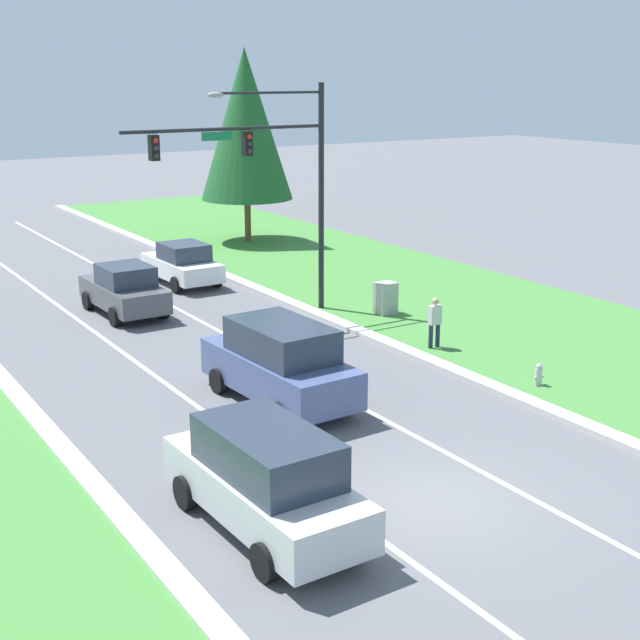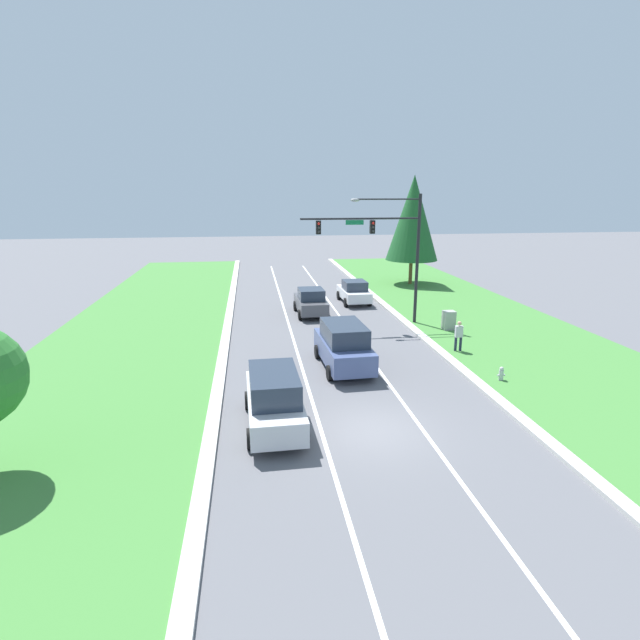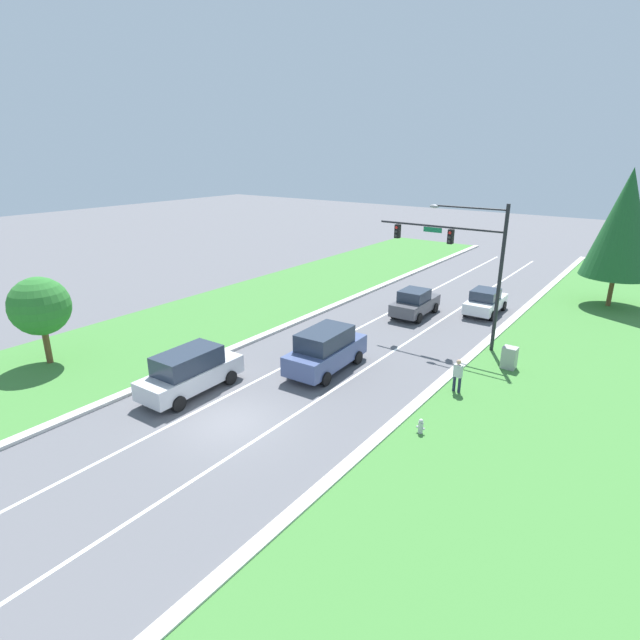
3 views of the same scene
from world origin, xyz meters
TOP-DOWN VIEW (x-y plane):
  - ground_plane at (0.00, 0.00)m, footprint 160.00×160.00m
  - curb_strip_right at (5.65, 0.00)m, footprint 0.50×90.00m
  - curb_strip_left at (-5.65, 0.00)m, footprint 0.50×90.00m
  - grass_verge_left at (-10.90, 0.00)m, footprint 10.00×90.00m
  - lane_stripe_inner_left at (-1.80, 0.00)m, footprint 0.14×81.00m
  - lane_stripe_inner_right at (1.80, 0.00)m, footprint 0.14×81.00m
  - traffic_signal_mast at (4.16, 14.09)m, footprint 7.43×0.41m
  - graphite_sedan at (-0.09, 17.32)m, footprint 2.11×4.40m
  - silver_suv at (-3.41, 0.85)m, footprint 2.16×5.13m
  - white_sedan at (3.61, 20.61)m, footprint 2.09×4.32m
  - slate_blue_suv at (0.18, 6.57)m, footprint 2.35×5.11m
  - utility_cabinet at (7.73, 12.16)m, footprint 0.70×0.60m
  - pedestrian at (6.59, 8.03)m, footprint 0.40×0.25m
  - fire_hydrant at (6.80, 3.77)m, footprint 0.34×0.20m
  - conifer_near_right_tree at (10.25, 27.46)m, footprint 4.62×4.62m

SIDE VIEW (x-z plane):
  - ground_plane at x=0.00m, z-range 0.00..0.00m
  - lane_stripe_inner_left at x=-1.80m, z-range 0.00..0.01m
  - lane_stripe_inner_right at x=1.80m, z-range 0.00..0.01m
  - grass_verge_left at x=-10.90m, z-range 0.00..0.08m
  - curb_strip_right at x=5.65m, z-range 0.00..0.15m
  - curb_strip_left at x=-5.65m, z-range 0.00..0.15m
  - fire_hydrant at x=6.80m, z-range -0.01..0.69m
  - utility_cabinet at x=7.73m, z-range 0.00..1.22m
  - white_sedan at x=3.61m, z-range -0.01..1.73m
  - graphite_sedan at x=-0.09m, z-range -0.01..1.83m
  - pedestrian at x=6.59m, z-range 0.09..1.78m
  - silver_suv at x=-3.41m, z-range 0.02..2.09m
  - slate_blue_suv at x=0.18m, z-range 0.01..2.22m
  - traffic_signal_mast at x=4.16m, z-range 1.32..9.43m
  - conifer_near_right_tree at x=10.25m, z-range 1.12..10.77m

